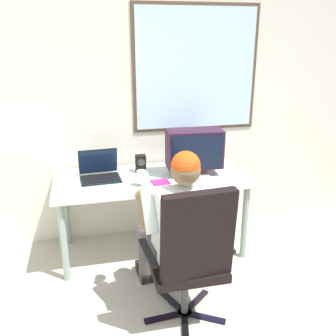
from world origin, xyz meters
TOP-DOWN VIEW (x-y plane):
  - wall_rear at (0.03, 2.54)m, footprint 4.75×0.08m
  - desk at (0.13, 2.12)m, footprint 1.65×0.72m
  - office_chair at (0.20, 1.12)m, footprint 0.59×0.57m
  - person_seated at (0.18, 1.39)m, footprint 0.56×0.81m
  - crt_monitor at (0.51, 2.12)m, footprint 0.48×0.26m
  - laptop at (-0.30, 2.20)m, footprint 0.35×0.30m
  - wine_glass at (0.01, 1.93)m, footprint 0.07×0.07m
  - desk_speaker at (0.06, 2.27)m, footprint 0.09×0.08m
  - cd_case at (0.18, 1.97)m, footprint 0.15×0.14m

SIDE VIEW (x-z plane):
  - office_chair at x=0.20m, z-range 0.05..1.08m
  - person_seated at x=0.18m, z-range 0.02..1.22m
  - desk at x=0.13m, z-range 0.28..0.99m
  - cd_case at x=0.18m, z-range 0.71..0.72m
  - laptop at x=-0.30m, z-range 0.66..0.89m
  - desk_speaker at x=0.06m, z-range 0.71..0.87m
  - wine_glass at x=0.01m, z-range 0.74..0.87m
  - crt_monitor at x=0.51m, z-range 0.74..1.14m
  - wall_rear at x=0.03m, z-range 0.01..2.57m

